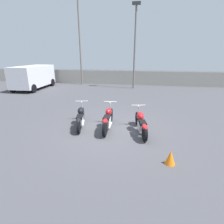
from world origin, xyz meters
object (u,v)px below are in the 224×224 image
at_px(light_pole_left, 79,33).
at_px(motorcycle_slot_0, 81,117).
at_px(motorcycle_slot_2, 141,123).
at_px(traffic_cone_near, 170,158).
at_px(parked_van, 33,76).
at_px(light_pole_right, 135,40).
at_px(motorcycle_slot_1, 108,119).

height_order(light_pole_left, motorcycle_slot_0, light_pole_left).
bearing_deg(motorcycle_slot_2, light_pole_left, 107.95).
bearing_deg(motorcycle_slot_0, traffic_cone_near, -46.67).
bearing_deg(parked_van, traffic_cone_near, -45.51).
height_order(light_pole_right, traffic_cone_near, light_pole_right).
bearing_deg(motorcycle_slot_0, light_pole_left, 95.48).
xyz_separation_m(light_pole_left, traffic_cone_near, (7.32, -13.10, -4.82)).
distance_m(light_pole_left, light_pole_right, 5.70).
bearing_deg(light_pole_left, light_pole_right, -13.16).
relative_size(light_pole_left, light_pole_right, 1.22).
xyz_separation_m(light_pole_left, parked_van, (-3.42, -3.21, -3.90)).
distance_m(motorcycle_slot_1, parked_van, 11.53).
height_order(light_pole_left, traffic_cone_near, light_pole_left).
distance_m(motorcycle_slot_1, traffic_cone_near, 3.10).
bearing_deg(motorcycle_slot_0, light_pole_right, 66.21).
xyz_separation_m(motorcycle_slot_2, traffic_cone_near, (0.89, -2.02, -0.20)).
xyz_separation_m(motorcycle_slot_2, parked_van, (-9.85, 7.86, 0.72)).
xyz_separation_m(motorcycle_slot_1, motorcycle_slot_2, (1.37, -0.10, -0.02)).
xyz_separation_m(motorcycle_slot_0, motorcycle_slot_1, (1.24, -0.12, 0.03)).
distance_m(light_pole_left, motorcycle_slot_0, 12.41).
bearing_deg(light_pole_left, motorcycle_slot_2, -59.82).
height_order(light_pole_left, parked_van, light_pole_left).
bearing_deg(light_pole_left, motorcycle_slot_1, -65.19).
xyz_separation_m(light_pole_right, motorcycle_slot_2, (0.95, -9.79, -3.80)).
bearing_deg(light_pole_right, motorcycle_slot_1, -92.47).
height_order(light_pole_left, motorcycle_slot_1, light_pole_left).
bearing_deg(motorcycle_slot_2, parked_van, 129.18).
height_order(motorcycle_slot_2, parked_van, parked_van).
relative_size(motorcycle_slot_0, motorcycle_slot_1, 1.00).
relative_size(motorcycle_slot_1, motorcycle_slot_2, 1.01).
bearing_deg(traffic_cone_near, motorcycle_slot_2, 113.63).
bearing_deg(traffic_cone_near, motorcycle_slot_1, 136.69).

